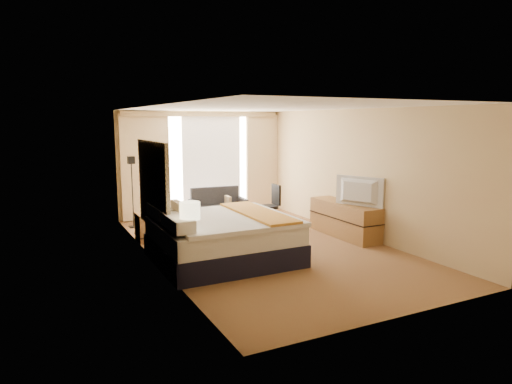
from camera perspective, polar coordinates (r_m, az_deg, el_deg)
name	(u,v)px	position (r m, az deg, el deg)	size (l,w,h in m)	color
floor	(266,247)	(8.70, 1.24, -6.85)	(4.20, 7.00, 0.02)	#542318
ceiling	(266,107)	(8.38, 1.30, 10.53)	(4.20, 7.00, 0.02)	white
wall_back	(202,163)	(11.63, -6.82, 3.61)	(4.20, 0.02, 2.60)	tan
wall_front	(405,212)	(5.63, 18.16, -2.43)	(4.20, 0.02, 2.60)	tan
wall_left	(153,186)	(7.70, -12.69, 0.75)	(0.02, 7.00, 2.60)	tan
wall_right	(356,173)	(9.60, 12.43, 2.34)	(0.02, 7.00, 2.60)	tan
headboard	(153,185)	(7.90, -12.76, 0.81)	(0.06, 1.85, 1.50)	black
nightstand_left	(188,261)	(6.99, -8.44, -8.56)	(0.45, 0.52, 0.55)	olive
nightstand_right	(149,227)	(9.32, -13.27, -4.27)	(0.45, 0.52, 0.55)	olive
media_dresser	(344,219)	(9.58, 10.99, -3.38)	(0.50, 1.80, 0.70)	olive
window	(211,162)	(11.69, -5.62, 3.75)	(2.30, 0.02, 2.30)	white
curtains	(203,159)	(11.52, -6.66, 4.10)	(4.12, 0.19, 2.56)	beige
bed	(222,238)	(7.79, -4.22, -5.73)	(2.23, 2.04, 1.08)	black
loveseat	(218,210)	(10.85, -4.78, -2.28)	(1.32, 0.78, 0.80)	#521718
floor_lamp	(132,177)	(10.42, -15.26, 1.77)	(0.20, 0.20, 1.59)	black
desk_chair	(272,208)	(10.26, 1.95, -2.00)	(0.46, 0.46, 0.95)	black
lamp_left	(190,212)	(6.76, -8.26, -2.45)	(0.30, 0.30, 0.64)	black
lamp_right	(147,191)	(9.24, -13.53, 0.11)	(0.27, 0.27, 0.57)	black
tissue_box	(188,241)	(6.87, -8.49, -6.02)	(0.12, 0.12, 0.11)	#7EABC4
telephone	(156,212)	(9.17, -12.35, -2.48)	(0.18, 0.14, 0.07)	black
television	(357,192)	(9.11, 12.50, 0.04)	(1.01, 0.13, 0.58)	black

